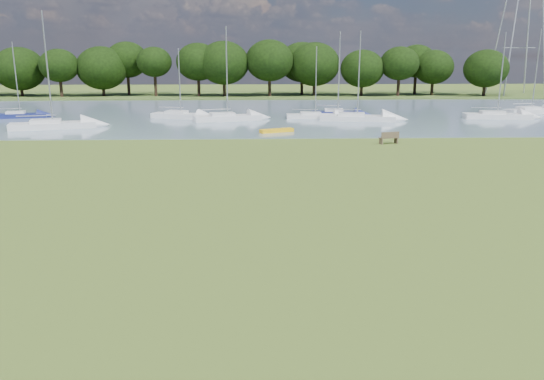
{
  "coord_description": "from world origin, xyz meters",
  "views": [
    {
      "loc": [
        1.11,
        -21.89,
        6.72
      ],
      "look_at": [
        1.89,
        -2.0,
        1.68
      ],
      "focal_mm": 35.0,
      "sensor_mm": 36.0,
      "label": 1
    }
  ],
  "objects_px": {
    "sailboat_7": "(356,116)",
    "sailboat_8": "(180,114)",
    "sailboat_1": "(227,116)",
    "sailboat_9": "(531,109)",
    "riverbank_bench": "(389,138)",
    "kayak": "(277,130)",
    "sailboat_4": "(52,123)",
    "sailboat_0": "(337,112)",
    "sailboat_2": "(315,114)",
    "sailboat_5": "(497,114)",
    "sailboat_6": "(20,114)"
  },
  "relations": [
    {
      "from": "sailboat_2",
      "to": "sailboat_4",
      "type": "relative_size",
      "value": 0.72
    },
    {
      "from": "riverbank_bench",
      "to": "sailboat_1",
      "type": "relative_size",
      "value": 0.17
    },
    {
      "from": "sailboat_5",
      "to": "sailboat_6",
      "type": "distance_m",
      "value": 52.77
    },
    {
      "from": "sailboat_0",
      "to": "sailboat_8",
      "type": "distance_m",
      "value": 17.68
    },
    {
      "from": "sailboat_4",
      "to": "sailboat_2",
      "type": "bearing_deg",
      "value": 0.14
    },
    {
      "from": "sailboat_7",
      "to": "sailboat_8",
      "type": "relative_size",
      "value": 1.23
    },
    {
      "from": "sailboat_0",
      "to": "sailboat_9",
      "type": "bearing_deg",
      "value": 9.86
    },
    {
      "from": "sailboat_0",
      "to": "sailboat_6",
      "type": "distance_m",
      "value": 35.53
    },
    {
      "from": "sailboat_6",
      "to": "sailboat_9",
      "type": "xyz_separation_m",
      "value": [
        59.09,
        2.09,
        0.07
      ]
    },
    {
      "from": "sailboat_6",
      "to": "sailboat_7",
      "type": "height_order",
      "value": "sailboat_7"
    },
    {
      "from": "sailboat_1",
      "to": "sailboat_4",
      "type": "distance_m",
      "value": 17.28
    },
    {
      "from": "sailboat_5",
      "to": "sailboat_1",
      "type": "bearing_deg",
      "value": -170.42
    },
    {
      "from": "kayak",
      "to": "sailboat_7",
      "type": "distance_m",
      "value": 12.49
    },
    {
      "from": "riverbank_bench",
      "to": "sailboat_7",
      "type": "xyz_separation_m",
      "value": [
        0.39,
        15.32,
        0.04
      ]
    },
    {
      "from": "sailboat_1",
      "to": "sailboat_2",
      "type": "height_order",
      "value": "sailboat_1"
    },
    {
      "from": "riverbank_bench",
      "to": "sailboat_5",
      "type": "bearing_deg",
      "value": 29.75
    },
    {
      "from": "sailboat_0",
      "to": "kayak",
      "type": "bearing_deg",
      "value": -115.43
    },
    {
      "from": "sailboat_5",
      "to": "sailboat_8",
      "type": "height_order",
      "value": "sailboat_5"
    },
    {
      "from": "riverbank_bench",
      "to": "sailboat_9",
      "type": "xyz_separation_m",
      "value": [
        22.53,
        21.28,
        0.09
      ]
    },
    {
      "from": "kayak",
      "to": "sailboat_2",
      "type": "distance_m",
      "value": 12.1
    },
    {
      "from": "sailboat_1",
      "to": "sailboat_9",
      "type": "distance_m",
      "value": 36.37
    },
    {
      "from": "sailboat_8",
      "to": "sailboat_9",
      "type": "relative_size",
      "value": 0.77
    },
    {
      "from": "sailboat_2",
      "to": "riverbank_bench",
      "type": "bearing_deg",
      "value": -76.65
    },
    {
      "from": "sailboat_0",
      "to": "sailboat_2",
      "type": "distance_m",
      "value": 3.21
    },
    {
      "from": "sailboat_1",
      "to": "riverbank_bench",
      "type": "bearing_deg",
      "value": -65.45
    },
    {
      "from": "sailboat_1",
      "to": "sailboat_6",
      "type": "xyz_separation_m",
      "value": [
        -23.15,
        3.47,
        -0.06
      ]
    },
    {
      "from": "sailboat_1",
      "to": "sailboat_4",
      "type": "xyz_separation_m",
      "value": [
        -16.32,
        -5.67,
        0.02
      ]
    },
    {
      "from": "sailboat_1",
      "to": "sailboat_7",
      "type": "distance_m",
      "value": 13.81
    },
    {
      "from": "sailboat_2",
      "to": "sailboat_5",
      "type": "relative_size",
      "value": 0.84
    },
    {
      "from": "sailboat_0",
      "to": "sailboat_2",
      "type": "height_order",
      "value": "sailboat_0"
    },
    {
      "from": "sailboat_8",
      "to": "sailboat_2",
      "type": "bearing_deg",
      "value": 16.76
    },
    {
      "from": "sailboat_5",
      "to": "sailboat_6",
      "type": "relative_size",
      "value": 1.12
    },
    {
      "from": "sailboat_1",
      "to": "sailboat_4",
      "type": "bearing_deg",
      "value": -176.77
    },
    {
      "from": "sailboat_9",
      "to": "riverbank_bench",
      "type": "bearing_deg",
      "value": -152.53
    },
    {
      "from": "sailboat_1",
      "to": "sailboat_9",
      "type": "height_order",
      "value": "sailboat_9"
    },
    {
      "from": "sailboat_0",
      "to": "sailboat_7",
      "type": "bearing_deg",
      "value": -65.37
    },
    {
      "from": "sailboat_4",
      "to": "sailboat_1",
      "type": "bearing_deg",
      "value": 2.82
    },
    {
      "from": "kayak",
      "to": "sailboat_9",
      "type": "distance_m",
      "value": 34.37
    },
    {
      "from": "sailboat_6",
      "to": "sailboat_0",
      "type": "bearing_deg",
      "value": -12.53
    },
    {
      "from": "sailboat_5",
      "to": "sailboat_7",
      "type": "relative_size",
      "value": 0.99
    },
    {
      "from": "riverbank_bench",
      "to": "kayak",
      "type": "bearing_deg",
      "value": 126.53
    },
    {
      "from": "sailboat_7",
      "to": "sailboat_4",
      "type": "bearing_deg",
      "value": -160.78
    },
    {
      "from": "kayak",
      "to": "riverbank_bench",
      "type": "bearing_deg",
      "value": -61.36
    },
    {
      "from": "kayak",
      "to": "sailboat_1",
      "type": "xyz_separation_m",
      "value": [
        -4.87,
        9.12,
        0.36
      ]
    },
    {
      "from": "sailboat_7",
      "to": "sailboat_9",
      "type": "height_order",
      "value": "sailboat_9"
    },
    {
      "from": "riverbank_bench",
      "to": "sailboat_2",
      "type": "distance_m",
      "value": 18.12
    },
    {
      "from": "riverbank_bench",
      "to": "sailboat_4",
      "type": "height_order",
      "value": "sailboat_4"
    },
    {
      "from": "sailboat_4",
      "to": "sailboat_9",
      "type": "bearing_deg",
      "value": -4.21
    },
    {
      "from": "sailboat_9",
      "to": "sailboat_4",
      "type": "bearing_deg",
      "value": 176.23
    },
    {
      "from": "sailboat_5",
      "to": "sailboat_6",
      "type": "xyz_separation_m",
      "value": [
        -52.69,
        2.73,
        -0.04
      ]
    }
  ]
}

